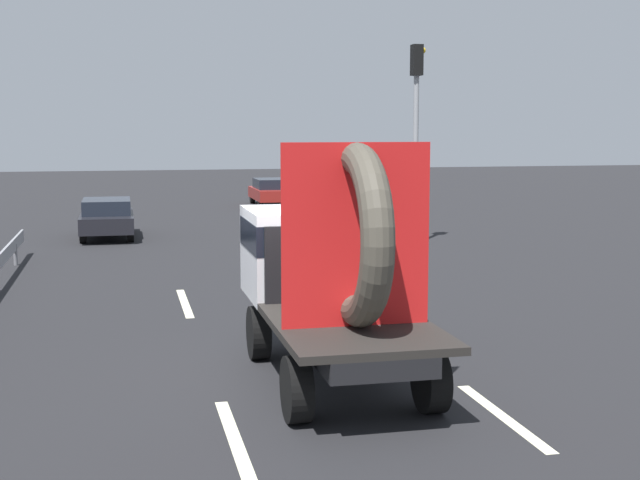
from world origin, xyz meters
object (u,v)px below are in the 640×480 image
(traffic_light, at_px, (416,116))
(oncoming_car, at_px, (271,191))
(flatbed_truck, at_px, (327,266))
(distant_sedan, at_px, (107,217))

(traffic_light, bearing_deg, oncoming_car, 98.32)
(flatbed_truck, height_order, distant_sedan, flatbed_truck)
(flatbed_truck, relative_size, distant_sedan, 1.26)
(distant_sedan, bearing_deg, flatbed_truck, -78.67)
(distant_sedan, bearing_deg, oncoming_car, 55.57)
(traffic_light, distance_m, oncoming_car, 14.40)
(flatbed_truck, distance_m, oncoming_car, 27.11)
(traffic_light, height_order, oncoming_car, traffic_light)
(traffic_light, xyz_separation_m, oncoming_car, (-2.03, 13.89, -3.21))
(traffic_light, relative_size, oncoming_car, 1.61)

